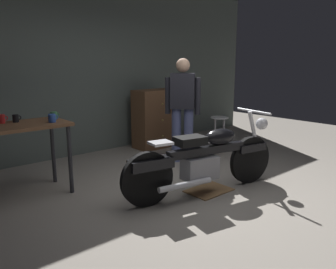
{
  "coord_description": "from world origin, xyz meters",
  "views": [
    {
      "loc": [
        -2.96,
        -2.72,
        1.62
      ],
      "look_at": [
        0.01,
        0.7,
        0.65
      ],
      "focal_mm": 36.55,
      "sensor_mm": 36.0,
      "label": 1
    }
  ],
  "objects_px": {
    "mug_red_diner": "(2,119)",
    "mug_blue_enamel": "(52,118)",
    "motorcycle": "(205,159)",
    "mug_green_speckled": "(54,115)",
    "wooden_dresser": "(155,119)",
    "person_standing": "(183,106)",
    "mug_black_matte": "(16,118)",
    "shop_stool": "(219,125)"
  },
  "relations": [
    {
      "from": "mug_red_diner",
      "to": "person_standing",
      "type": "bearing_deg",
      "value": -7.72
    },
    {
      "from": "wooden_dresser",
      "to": "mug_blue_enamel",
      "type": "distance_m",
      "value": 2.65
    },
    {
      "from": "mug_black_matte",
      "to": "wooden_dresser",
      "type": "bearing_deg",
      "value": 14.91
    },
    {
      "from": "motorcycle",
      "to": "mug_blue_enamel",
      "type": "relative_size",
      "value": 17.97
    },
    {
      "from": "wooden_dresser",
      "to": "mug_black_matte",
      "type": "distance_m",
      "value": 2.87
    },
    {
      "from": "motorcycle",
      "to": "person_standing",
      "type": "relative_size",
      "value": 1.3
    },
    {
      "from": "motorcycle",
      "to": "mug_green_speckled",
      "type": "distance_m",
      "value": 2.0
    },
    {
      "from": "mug_red_diner",
      "to": "mug_blue_enamel",
      "type": "relative_size",
      "value": 0.92
    },
    {
      "from": "person_standing",
      "to": "mug_blue_enamel",
      "type": "distance_m",
      "value": 2.13
    },
    {
      "from": "mug_red_diner",
      "to": "mug_blue_enamel",
      "type": "distance_m",
      "value": 0.58
    },
    {
      "from": "person_standing",
      "to": "mug_red_diner",
      "type": "height_order",
      "value": "person_standing"
    },
    {
      "from": "mug_green_speckled",
      "to": "mug_blue_enamel",
      "type": "height_order",
      "value": "mug_blue_enamel"
    },
    {
      "from": "motorcycle",
      "to": "person_standing",
      "type": "height_order",
      "value": "person_standing"
    },
    {
      "from": "mug_black_matte",
      "to": "mug_green_speckled",
      "type": "bearing_deg",
      "value": -7.68
    },
    {
      "from": "motorcycle",
      "to": "mug_black_matte",
      "type": "height_order",
      "value": "motorcycle"
    },
    {
      "from": "mug_green_speckled",
      "to": "person_standing",
      "type": "bearing_deg",
      "value": -7.56
    },
    {
      "from": "mug_blue_enamel",
      "to": "mug_red_diner",
      "type": "bearing_deg",
      "value": 146.78
    },
    {
      "from": "mug_green_speckled",
      "to": "mug_red_diner",
      "type": "distance_m",
      "value": 0.61
    },
    {
      "from": "person_standing",
      "to": "shop_stool",
      "type": "distance_m",
      "value": 1.02
    },
    {
      "from": "shop_stool",
      "to": "wooden_dresser",
      "type": "relative_size",
      "value": 0.58
    },
    {
      "from": "wooden_dresser",
      "to": "mug_red_diner",
      "type": "height_order",
      "value": "wooden_dresser"
    },
    {
      "from": "person_standing",
      "to": "mug_green_speckled",
      "type": "relative_size",
      "value": 14.44
    },
    {
      "from": "person_standing",
      "to": "mug_blue_enamel",
      "type": "xyz_separation_m",
      "value": [
        -2.13,
        0.04,
        0.02
      ]
    },
    {
      "from": "wooden_dresser",
      "to": "shop_stool",
      "type": "bearing_deg",
      "value": -58.1
    },
    {
      "from": "motorcycle",
      "to": "mug_red_diner",
      "type": "height_order",
      "value": "mug_red_diner"
    },
    {
      "from": "motorcycle",
      "to": "wooden_dresser",
      "type": "bearing_deg",
      "value": 76.41
    },
    {
      "from": "wooden_dresser",
      "to": "mug_black_matte",
      "type": "relative_size",
      "value": 10.54
    },
    {
      "from": "person_standing",
      "to": "wooden_dresser",
      "type": "xyz_separation_m",
      "value": [
        0.28,
        1.06,
        -0.38
      ]
    },
    {
      "from": "shop_stool",
      "to": "person_standing",
      "type": "bearing_deg",
      "value": -179.26
    },
    {
      "from": "mug_red_diner",
      "to": "mug_black_matte",
      "type": "bearing_deg",
      "value": -9.91
    },
    {
      "from": "shop_stool",
      "to": "wooden_dresser",
      "type": "distance_m",
      "value": 1.23
    },
    {
      "from": "person_standing",
      "to": "mug_black_matte",
      "type": "xyz_separation_m",
      "value": [
        -2.47,
        0.33,
        0.02
      ]
    },
    {
      "from": "motorcycle",
      "to": "mug_blue_enamel",
      "type": "height_order",
      "value": "mug_blue_enamel"
    },
    {
      "from": "person_standing",
      "to": "mug_green_speckled",
      "type": "bearing_deg",
      "value": 41.57
    },
    {
      "from": "person_standing",
      "to": "wooden_dresser",
      "type": "height_order",
      "value": "person_standing"
    },
    {
      "from": "wooden_dresser",
      "to": "mug_red_diner",
      "type": "bearing_deg",
      "value": -166.33
    },
    {
      "from": "person_standing",
      "to": "mug_blue_enamel",
      "type": "bearing_deg",
      "value": 48.1
    },
    {
      "from": "mug_black_matte",
      "to": "shop_stool",
      "type": "bearing_deg",
      "value": -5.32
    },
    {
      "from": "wooden_dresser",
      "to": "mug_red_diner",
      "type": "distance_m",
      "value": 3.01
    },
    {
      "from": "mug_red_diner",
      "to": "motorcycle",
      "type": "bearing_deg",
      "value": -39.74
    },
    {
      "from": "person_standing",
      "to": "mug_blue_enamel",
      "type": "height_order",
      "value": "person_standing"
    },
    {
      "from": "wooden_dresser",
      "to": "mug_blue_enamel",
      "type": "bearing_deg",
      "value": -157.07
    }
  ]
}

